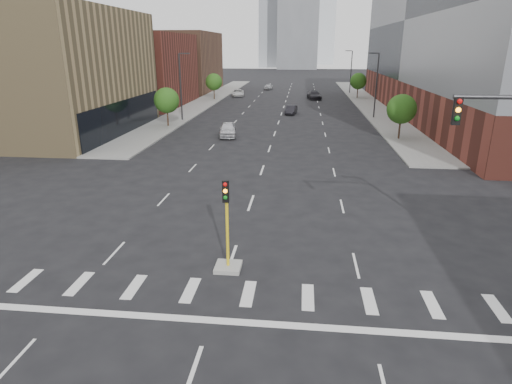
% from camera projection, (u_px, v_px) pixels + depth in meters
% --- Properties ---
extents(sidewalk_left_far, '(5.00, 92.00, 0.15)m').
position_uv_depth(sidewalk_left_far, '(208.00, 100.00, 82.69)').
color(sidewalk_left_far, gray).
rests_on(sidewalk_left_far, ground).
extents(sidewalk_right_far, '(5.00, 92.00, 0.15)m').
position_uv_depth(sidewalk_right_far, '(366.00, 102.00, 79.65)').
color(sidewalk_right_far, gray).
rests_on(sidewalk_right_far, ground).
extents(building_left_mid, '(20.00, 24.00, 14.00)m').
position_uv_depth(building_left_mid, '(39.00, 73.00, 49.73)').
color(building_left_mid, '#8E7850').
rests_on(building_left_mid, ground).
extents(building_left_far_a, '(20.00, 22.00, 12.00)m').
position_uv_depth(building_left_far_a, '(127.00, 70.00, 74.52)').
color(building_left_far_a, brown).
rests_on(building_left_far_a, ground).
extents(building_left_far_b, '(20.00, 24.00, 13.00)m').
position_uv_depth(building_left_far_b, '(171.00, 62.00, 98.82)').
color(building_left_far_b, brown).
rests_on(building_left_far_b, ground).
extents(building_right_main, '(24.00, 70.00, 22.00)m').
position_uv_depth(building_right_main, '(488.00, 38.00, 61.48)').
color(building_right_main, brown).
rests_on(building_right_main, ground).
extents(tower_mid, '(18.00, 18.00, 44.00)m').
position_uv_depth(tower_mid, '(298.00, 18.00, 192.66)').
color(tower_mid, slate).
rests_on(tower_mid, ground).
extents(median_traffic_signal, '(1.20, 1.20, 4.40)m').
position_uv_depth(median_traffic_signal, '(228.00, 250.00, 19.68)').
color(median_traffic_signal, '#999993').
rests_on(median_traffic_signal, ground).
extents(streetlight_right_a, '(1.60, 0.22, 9.07)m').
position_uv_depth(streetlight_right_a, '(376.00, 83.00, 60.34)').
color(streetlight_right_a, '#2D2D30').
rests_on(streetlight_right_a, ground).
extents(streetlight_right_b, '(1.60, 0.22, 9.07)m').
position_uv_depth(streetlight_right_b, '(351.00, 70.00, 93.28)').
color(streetlight_right_b, '#2D2D30').
rests_on(streetlight_right_b, ground).
extents(streetlight_left, '(1.60, 0.22, 9.07)m').
position_uv_depth(streetlight_left, '(181.00, 84.00, 58.35)').
color(streetlight_left, '#2D2D30').
rests_on(streetlight_left, ground).
extents(tree_left_near, '(3.20, 3.20, 4.85)m').
position_uv_depth(tree_left_near, '(167.00, 100.00, 54.23)').
color(tree_left_near, '#382619').
rests_on(tree_left_near, ground).
extents(tree_left_far, '(3.20, 3.20, 4.85)m').
position_uv_depth(tree_left_far, '(214.00, 82.00, 82.46)').
color(tree_left_far, '#382619').
rests_on(tree_left_far, ground).
extents(tree_right_near, '(3.20, 3.20, 4.85)m').
position_uv_depth(tree_right_near, '(402.00, 109.00, 46.69)').
color(tree_right_near, '#382619').
rests_on(tree_right_near, ground).
extents(tree_right_far, '(3.20, 3.20, 4.85)m').
position_uv_depth(tree_right_far, '(358.00, 81.00, 84.33)').
color(tree_right_far, '#382619').
rests_on(tree_right_far, ground).
extents(car_near_left, '(2.60, 5.01, 1.63)m').
position_uv_depth(car_near_left, '(228.00, 130.00, 49.20)').
color(car_near_left, silver).
rests_on(car_near_left, ground).
extents(car_mid_right, '(1.91, 4.16, 1.32)m').
position_uv_depth(car_mid_right, '(291.00, 110.00, 65.60)').
color(car_mid_right, black).
rests_on(car_mid_right, ground).
extents(car_far_left, '(3.03, 5.44, 1.44)m').
position_uv_depth(car_far_left, '(238.00, 93.00, 89.14)').
color(car_far_left, silver).
rests_on(car_far_left, ground).
extents(car_deep_right, '(3.06, 5.79, 1.60)m').
position_uv_depth(car_deep_right, '(314.00, 95.00, 84.07)').
color(car_deep_right, '#232227').
rests_on(car_deep_right, ground).
extents(car_distant, '(2.09, 4.21, 1.38)m').
position_uv_depth(car_distant, '(268.00, 87.00, 102.82)').
color(car_distant, '#ACADB1').
rests_on(car_distant, ground).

